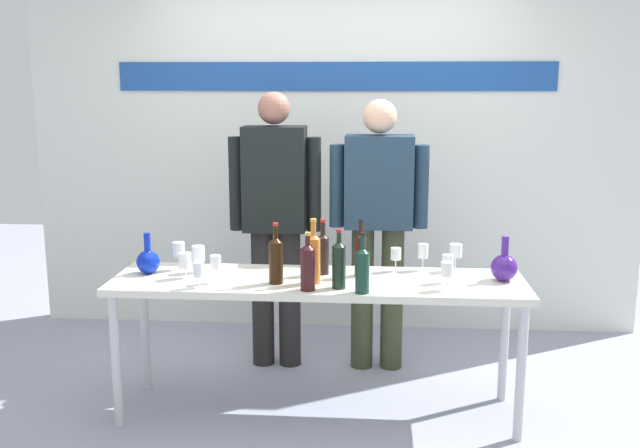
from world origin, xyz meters
TOP-DOWN VIEW (x-y plane):
  - ground_plane at (0.00, 0.00)m, footprint 10.00×10.00m
  - back_wall at (0.00, 1.50)m, footprint 4.41×0.11m
  - display_table at (0.00, 0.00)m, footprint 2.21×0.58m
  - decanter_blue_left at (-0.94, 0.04)m, footprint 0.13×0.13m
  - decanter_blue_right at (0.99, 0.04)m, footprint 0.14×0.14m
  - presenter_left at (-0.32, 0.68)m, footprint 0.58×0.22m
  - presenter_right at (0.32, 0.68)m, footprint 0.61×0.22m
  - wine_bottle_0 at (0.02, 0.11)m, footprint 0.07×0.07m
  - wine_bottle_1 at (0.24, -0.24)m, footprint 0.07×0.07m
  - wine_bottle_2 at (-0.03, -0.21)m, footprint 0.08×0.08m
  - wine_bottle_3 at (0.12, -0.16)m, footprint 0.07×0.07m
  - wine_bottle_4 at (-0.21, -0.10)m, footprint 0.07×0.07m
  - wine_bottle_5 at (0.23, 0.09)m, footprint 0.06×0.06m
  - wine_bottle_6 at (-0.02, -0.08)m, footprint 0.07×0.07m
  - wine_glass_left_0 at (-0.53, -0.11)m, footprint 0.06×0.06m
  - wine_glass_left_1 at (-0.60, -0.21)m, footprint 0.06×0.06m
  - wine_glass_left_2 at (-0.79, 0.14)m, footprint 0.07×0.07m
  - wine_glass_left_3 at (-0.67, 0.09)m, footprint 0.07×0.07m
  - wine_glass_left_4 at (-0.71, -0.04)m, footprint 0.07×0.07m
  - wine_glass_right_0 at (0.69, -0.01)m, footprint 0.06×0.06m
  - wine_glass_right_1 at (0.75, 0.23)m, footprint 0.07×0.07m
  - wine_glass_right_2 at (0.42, 0.20)m, footprint 0.06×0.06m
  - wine_glass_right_3 at (0.67, -0.15)m, footprint 0.06×0.06m
  - wine_glass_right_4 at (0.57, 0.23)m, footprint 0.06×0.06m

SIDE VIEW (x-z plane):
  - ground_plane at x=0.00m, z-range 0.00..0.00m
  - display_table at x=0.00m, z-range 0.32..1.09m
  - decanter_blue_left at x=-0.94m, z-range 0.73..0.95m
  - decanter_blue_right at x=0.99m, z-range 0.73..0.97m
  - wine_glass_left_1 at x=-0.60m, z-range 0.79..0.93m
  - wine_glass_right_2 at x=0.42m, z-range 0.80..0.93m
  - wine_glass_left_4 at x=-0.71m, z-range 0.79..0.93m
  - wine_glass_right_0 at x=0.69m, z-range 0.80..0.95m
  - wine_glass_left_3 at x=-0.67m, z-range 0.80..0.95m
  - wine_glass_right_3 at x=0.67m, z-range 0.80..0.95m
  - wine_glass_right_4 at x=0.57m, z-range 0.80..0.95m
  - wine_glass_left_0 at x=-0.53m, z-range 0.80..0.95m
  - wine_glass_right_1 at x=0.75m, z-range 0.80..0.95m
  - wine_glass_left_2 at x=-0.79m, z-range 0.80..0.96m
  - wine_bottle_1 at x=0.24m, z-range 0.74..1.05m
  - wine_bottle_0 at x=0.02m, z-range 0.74..1.05m
  - wine_bottle_5 at x=0.23m, z-range 0.74..1.05m
  - wine_bottle_2 at x=-0.03m, z-range 0.75..1.05m
  - wine_bottle_3 at x=0.12m, z-range 0.75..1.05m
  - wine_bottle_4 at x=-0.21m, z-range 0.74..1.06m
  - wine_bottle_6 at x=-0.02m, z-range 0.74..1.09m
  - presenter_right at x=0.32m, z-range 0.13..1.83m
  - presenter_left at x=-0.32m, z-range 0.12..1.87m
  - back_wall at x=0.00m, z-range 0.00..3.00m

